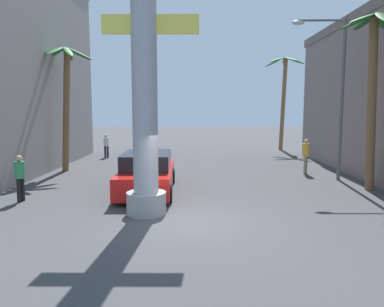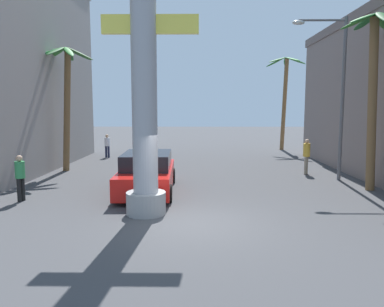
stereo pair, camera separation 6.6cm
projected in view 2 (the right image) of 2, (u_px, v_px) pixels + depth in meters
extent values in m
plane|color=#424244|center=(193.00, 168.00, 20.69)|extent=(91.29, 91.29, 0.00)
cylinder|color=#9E9EA3|center=(144.00, 63.00, 11.22)|extent=(0.78, 0.78, 9.32)
cylinder|color=gray|center=(146.00, 203.00, 11.74)|extent=(1.24, 1.24, 0.70)
cube|color=#F2E04C|center=(150.00, 24.00, 11.08)|extent=(2.89, 0.17, 0.56)
cylinder|color=#59595E|center=(342.00, 100.00, 16.89)|extent=(0.16, 0.16, 7.31)
cylinder|color=#59595E|center=(322.00, 20.00, 16.47)|extent=(2.10, 0.10, 0.10)
ellipsoid|color=beige|center=(298.00, 23.00, 16.50)|extent=(0.56, 0.28, 0.20)
cylinder|color=black|center=(130.00, 176.00, 16.62)|extent=(0.24, 0.65, 0.64)
cylinder|color=black|center=(172.00, 176.00, 16.65)|extent=(0.24, 0.65, 0.64)
cylinder|color=black|center=(116.00, 194.00, 13.16)|extent=(0.24, 0.65, 0.64)
cylinder|color=black|center=(169.00, 193.00, 13.19)|extent=(0.24, 0.65, 0.64)
cube|color=red|center=(147.00, 178.00, 14.88)|extent=(2.11, 5.03, 0.80)
cube|color=black|center=(147.00, 160.00, 14.79)|extent=(1.89, 2.79, 0.60)
cylinder|color=brown|center=(372.00, 105.00, 14.85)|extent=(0.47, 0.51, 6.84)
ellipsoid|color=#27702D|center=(382.00, 22.00, 14.84)|extent=(1.17, 1.16, 0.54)
ellipsoid|color=#21602D|center=(365.00, 23.00, 15.03)|extent=(0.65, 1.35, 0.47)
ellipsoid|color=#327A2D|center=(357.00, 22.00, 14.69)|extent=(1.30, 0.89, 0.59)
ellipsoid|color=#2A742D|center=(363.00, 18.00, 14.15)|extent=(1.32, 0.82, 0.55)
ellipsoid|color=#2C5C2D|center=(383.00, 17.00, 13.75)|extent=(0.44, 1.24, 0.72)
cylinder|color=brown|center=(67.00, 111.00, 19.54)|extent=(0.64, 0.41, 6.32)
ellipsoid|color=#325E2D|center=(80.00, 54.00, 19.33)|extent=(1.43, 0.38, 0.76)
ellipsoid|color=#276D2D|center=(79.00, 54.00, 19.84)|extent=(1.33, 1.27, 0.62)
ellipsoid|color=#25642D|center=(69.00, 54.00, 20.08)|extent=(0.47, 1.51, 0.59)
ellipsoid|color=#2C732D|center=(56.00, 53.00, 19.78)|extent=(1.42, 1.18, 0.53)
ellipsoid|color=#1F6F2D|center=(49.00, 52.00, 18.96)|extent=(1.44, 1.04, 0.70)
ellipsoid|color=#2A5F2D|center=(56.00, 51.00, 18.60)|extent=(0.75, 1.50, 0.69)
ellipsoid|color=#2A732D|center=(69.00, 51.00, 18.69)|extent=(1.08, 1.41, 0.73)
cylinder|color=brown|center=(284.00, 105.00, 29.31)|extent=(0.50, 0.42, 7.11)
ellipsoid|color=#2D6F2D|center=(296.00, 61.00, 29.05)|extent=(1.62, 0.50, 0.60)
ellipsoid|color=#266A2D|center=(286.00, 62.00, 29.78)|extent=(0.73, 1.63, 0.61)
ellipsoid|color=#2A6C2D|center=(276.00, 62.00, 29.38)|extent=(1.53, 1.04, 0.77)
ellipsoid|color=#2E6D2D|center=(277.00, 60.00, 28.65)|extent=(1.61, 1.01, 0.54)
ellipsoid|color=#27772D|center=(293.00, 59.00, 28.25)|extent=(1.00, 1.62, 0.53)
cylinder|color=#1E233F|center=(106.00, 152.00, 25.07)|extent=(0.14, 0.14, 0.78)
cylinder|color=#1E233F|center=(109.00, 152.00, 24.99)|extent=(0.14, 0.14, 0.78)
cylinder|color=silver|center=(107.00, 142.00, 24.95)|extent=(0.45, 0.45, 0.55)
sphere|color=tan|center=(107.00, 136.00, 24.90)|extent=(0.22, 0.22, 0.22)
cylinder|color=gray|center=(306.00, 165.00, 18.86)|extent=(0.14, 0.14, 0.90)
cylinder|color=gray|center=(306.00, 166.00, 18.69)|extent=(0.14, 0.14, 0.90)
cylinder|color=gold|center=(307.00, 150.00, 18.68)|extent=(0.46, 0.46, 0.66)
sphere|color=tan|center=(307.00, 141.00, 18.63)|extent=(0.22, 0.22, 0.22)
cylinder|color=black|center=(23.00, 189.00, 13.43)|extent=(0.14, 0.14, 0.84)
cylinder|color=black|center=(19.00, 190.00, 13.24)|extent=(0.14, 0.14, 0.84)
cylinder|color=#338C4C|center=(20.00, 170.00, 13.25)|extent=(0.41, 0.41, 0.60)
sphere|color=tan|center=(19.00, 158.00, 13.20)|extent=(0.22, 0.22, 0.22)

